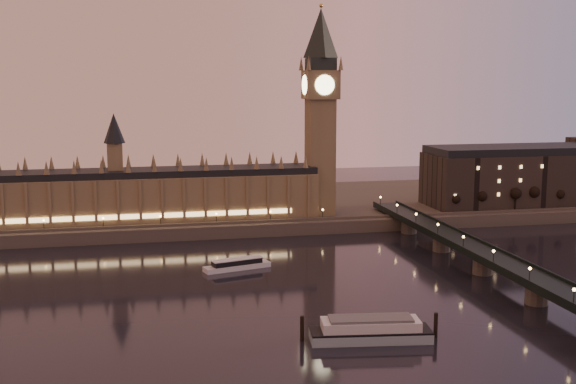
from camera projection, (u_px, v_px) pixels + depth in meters
name	position (u px, v px, depth m)	size (l,w,h in m)	color
ground	(253.00, 305.00, 238.59)	(700.00, 700.00, 0.00)	black
far_embankment	(258.00, 207.00, 403.72)	(560.00, 130.00, 6.00)	#423D35
palace_of_westminster	(129.00, 189.00, 343.85)	(180.00, 26.62, 52.00)	brown
big_ben	(320.00, 99.00, 356.67)	(17.68, 17.68, 104.00)	brown
westminster_bridge	(507.00, 273.00, 256.60)	(13.20, 260.00, 15.30)	black
city_block	(560.00, 173.00, 401.79)	(155.00, 45.00, 34.00)	black
bare_tree_0	(459.00, 198.00, 367.34)	(5.18, 5.18, 10.54)	black
bare_tree_1	(486.00, 197.00, 370.37)	(5.18, 5.18, 10.54)	black
bare_tree_2	(512.00, 196.00, 373.40)	(5.18, 5.18, 10.54)	black
bare_tree_3	(537.00, 195.00, 376.43)	(5.18, 5.18, 10.54)	black
bare_tree_4	(563.00, 194.00, 379.46)	(5.18, 5.18, 10.54)	black
cruise_boat_a	(237.00, 265.00, 282.62)	(27.36, 12.64, 4.28)	silver
moored_barge	(370.00, 330.00, 205.49)	(39.55, 14.23, 7.31)	#89A3AE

